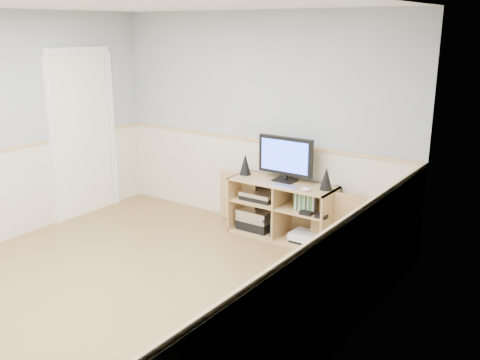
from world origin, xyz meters
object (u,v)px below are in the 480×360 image
object	(u,v)px
game_consoles	(305,237)
keyboard	(285,186)
media_cabinet	(284,208)
monitor	(285,157)

from	to	relation	value
game_consoles	keyboard	bearing A→B (deg)	-147.31
media_cabinet	monitor	size ratio (longest dim) A/B	2.85
monitor	game_consoles	world-z (taller)	monitor
monitor	game_consoles	size ratio (longest dim) A/B	1.48
keyboard	game_consoles	world-z (taller)	keyboard
media_cabinet	keyboard	bearing A→B (deg)	-59.58
monitor	game_consoles	xyz separation A→B (m)	(0.31, -0.06, -0.86)
monitor	keyboard	size ratio (longest dim) A/B	2.36
media_cabinet	game_consoles	distance (m)	0.41
monitor	keyboard	xyz separation A→B (m)	(0.11, -0.19, -0.27)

